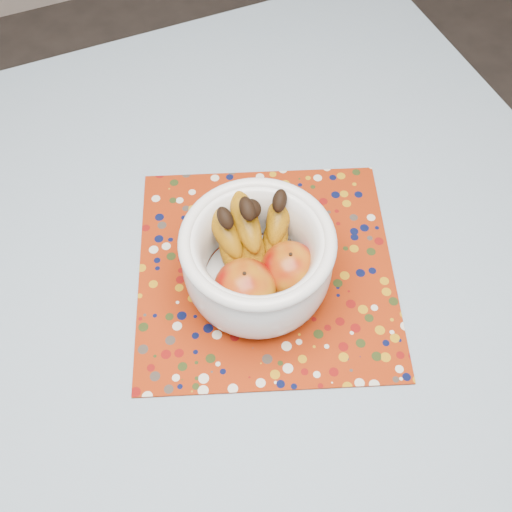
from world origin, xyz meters
The scene contains 4 objects.
table centered at (0.00, 0.00, 0.67)m, with size 1.20×1.20×0.75m.
tablecloth centered at (0.00, 0.00, 0.76)m, with size 1.32×1.32×0.01m, color slate.
placemat centered at (0.11, 0.05, 0.76)m, with size 0.38×0.38×0.00m, color maroon.
fruit_bowl centered at (0.09, 0.04, 0.83)m, with size 0.22×0.22×0.15m.
Camera 1 is at (-0.08, -0.37, 1.53)m, focal length 42.00 mm.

